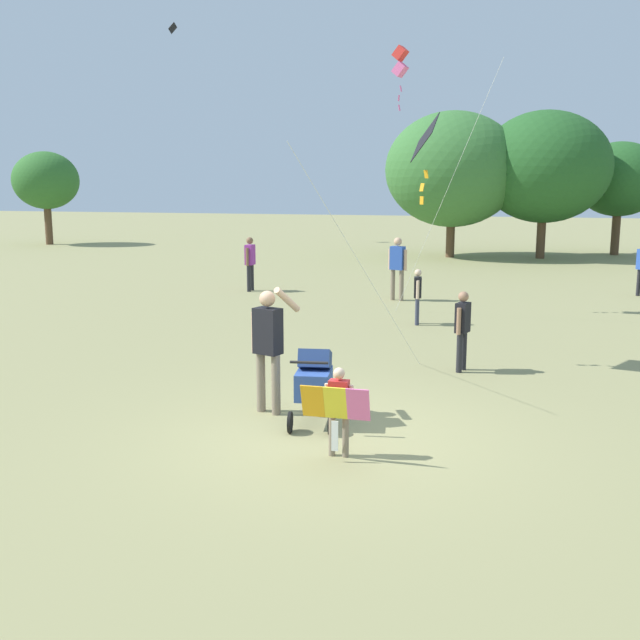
{
  "coord_description": "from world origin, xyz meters",
  "views": [
    {
      "loc": [
        2.16,
        -8.94,
        3.22
      ],
      "look_at": [
        -0.4,
        1.0,
        1.3
      ],
      "focal_mm": 42.29,
      "sensor_mm": 36.0,
      "label": 1
    }
  ],
  "objects_px": {
    "kite_adult_black": "(422,145)",
    "stroller": "(314,380)",
    "kite_orange_delta": "(401,63)",
    "person_red_shirt": "(250,259)",
    "person_sitting_far": "(418,292)",
    "child_with_butterfly_kite": "(338,405)",
    "person_kid_running": "(463,324)",
    "person_adult_flyer": "(268,340)",
    "person_couple_left": "(397,263)"
  },
  "relations": [
    {
      "from": "kite_adult_black",
      "to": "stroller",
      "type": "bearing_deg",
      "value": -104.37
    },
    {
      "from": "stroller",
      "to": "kite_orange_delta",
      "type": "distance_m",
      "value": 10.5
    },
    {
      "from": "stroller",
      "to": "person_red_shirt",
      "type": "relative_size",
      "value": 0.7
    },
    {
      "from": "kite_adult_black",
      "to": "person_sitting_far",
      "type": "relative_size",
      "value": 3.48
    },
    {
      "from": "person_red_shirt",
      "to": "child_with_butterfly_kite",
      "type": "bearing_deg",
      "value": -66.08
    },
    {
      "from": "person_red_shirt",
      "to": "kite_orange_delta",
      "type": "bearing_deg",
      "value": -26.25
    },
    {
      "from": "kite_orange_delta",
      "to": "stroller",
      "type": "bearing_deg",
      "value": -88.2
    },
    {
      "from": "person_kid_running",
      "to": "person_red_shirt",
      "type": "bearing_deg",
      "value": 129.74
    },
    {
      "from": "kite_adult_black",
      "to": "person_red_shirt",
      "type": "distance_m",
      "value": 10.12
    },
    {
      "from": "person_adult_flyer",
      "to": "person_red_shirt",
      "type": "height_order",
      "value": "person_adult_flyer"
    },
    {
      "from": "child_with_butterfly_kite",
      "to": "person_couple_left",
      "type": "xyz_separation_m",
      "value": [
        -1.11,
        11.83,
        0.36
      ]
    },
    {
      "from": "person_sitting_far",
      "to": "person_kid_running",
      "type": "bearing_deg",
      "value": -72.61
    },
    {
      "from": "person_adult_flyer",
      "to": "person_sitting_far",
      "type": "bearing_deg",
      "value": 80.51
    },
    {
      "from": "kite_adult_black",
      "to": "kite_orange_delta",
      "type": "relative_size",
      "value": 0.69
    },
    {
      "from": "person_couple_left",
      "to": "kite_adult_black",
      "type": "bearing_deg",
      "value": -78.48
    },
    {
      "from": "kite_adult_black",
      "to": "kite_orange_delta",
      "type": "xyz_separation_m",
      "value": [
        -1.21,
        5.44,
        2.13
      ]
    },
    {
      "from": "child_with_butterfly_kite",
      "to": "person_kid_running",
      "type": "xyz_separation_m",
      "value": [
        1.12,
        4.48,
        0.17
      ]
    },
    {
      "from": "person_adult_flyer",
      "to": "person_sitting_far",
      "type": "height_order",
      "value": "person_adult_flyer"
    },
    {
      "from": "person_kid_running",
      "to": "child_with_butterfly_kite",
      "type": "bearing_deg",
      "value": -104.01
    },
    {
      "from": "person_adult_flyer",
      "to": "person_red_shirt",
      "type": "relative_size",
      "value": 1.15
    },
    {
      "from": "person_red_shirt",
      "to": "person_kid_running",
      "type": "bearing_deg",
      "value": -50.26
    },
    {
      "from": "person_sitting_far",
      "to": "person_couple_left",
      "type": "height_order",
      "value": "person_couple_left"
    },
    {
      "from": "person_red_shirt",
      "to": "person_sitting_far",
      "type": "distance_m",
      "value": 6.69
    },
    {
      "from": "person_red_shirt",
      "to": "person_couple_left",
      "type": "distance_m",
      "value": 4.47
    },
    {
      "from": "child_with_butterfly_kite",
      "to": "person_red_shirt",
      "type": "xyz_separation_m",
      "value": [
        -5.53,
        12.48,
        0.29
      ]
    },
    {
      "from": "child_with_butterfly_kite",
      "to": "person_adult_flyer",
      "type": "distance_m",
      "value": 2.0
    },
    {
      "from": "child_with_butterfly_kite",
      "to": "kite_adult_black",
      "type": "distance_m",
      "value": 5.69
    },
    {
      "from": "child_with_butterfly_kite",
      "to": "person_couple_left",
      "type": "distance_m",
      "value": 11.88
    },
    {
      "from": "kite_adult_black",
      "to": "person_red_shirt",
      "type": "height_order",
      "value": "kite_adult_black"
    },
    {
      "from": "child_with_butterfly_kite",
      "to": "person_kid_running",
      "type": "bearing_deg",
      "value": 75.99
    },
    {
      "from": "person_adult_flyer",
      "to": "stroller",
      "type": "bearing_deg",
      "value": -23.14
    },
    {
      "from": "person_adult_flyer",
      "to": "person_sitting_far",
      "type": "relative_size",
      "value": 1.44
    },
    {
      "from": "person_couple_left",
      "to": "person_red_shirt",
      "type": "bearing_deg",
      "value": 171.67
    },
    {
      "from": "kite_orange_delta",
      "to": "person_sitting_far",
      "type": "xyz_separation_m",
      "value": [
        0.73,
        -1.67,
        -5.17
      ]
    },
    {
      "from": "kite_orange_delta",
      "to": "person_couple_left",
      "type": "xyz_separation_m",
      "value": [
        -0.24,
        1.65,
        -4.91
      ]
    },
    {
      "from": "child_with_butterfly_kite",
      "to": "kite_orange_delta",
      "type": "distance_m",
      "value": 11.49
    },
    {
      "from": "person_adult_flyer",
      "to": "stroller",
      "type": "relative_size",
      "value": 1.63
    },
    {
      "from": "child_with_butterfly_kite",
      "to": "kite_adult_black",
      "type": "relative_size",
      "value": 0.25
    },
    {
      "from": "child_with_butterfly_kite",
      "to": "kite_orange_delta",
      "type": "relative_size",
      "value": 0.17
    },
    {
      "from": "person_couple_left",
      "to": "kite_orange_delta",
      "type": "bearing_deg",
      "value": -81.89
    },
    {
      "from": "person_adult_flyer",
      "to": "stroller",
      "type": "height_order",
      "value": "person_adult_flyer"
    },
    {
      "from": "person_adult_flyer",
      "to": "person_kid_running",
      "type": "relative_size",
      "value": 1.31
    },
    {
      "from": "kite_orange_delta",
      "to": "person_couple_left",
      "type": "height_order",
      "value": "kite_orange_delta"
    },
    {
      "from": "person_adult_flyer",
      "to": "kite_orange_delta",
      "type": "bearing_deg",
      "value": 87.03
    },
    {
      "from": "person_sitting_far",
      "to": "person_kid_running",
      "type": "height_order",
      "value": "person_kid_running"
    },
    {
      "from": "person_sitting_far",
      "to": "child_with_butterfly_kite",
      "type": "bearing_deg",
      "value": -89.02
    },
    {
      "from": "child_with_butterfly_kite",
      "to": "person_adult_flyer",
      "type": "height_order",
      "value": "person_adult_flyer"
    },
    {
      "from": "child_with_butterfly_kite",
      "to": "person_sitting_far",
      "type": "xyz_separation_m",
      "value": [
        -0.15,
        8.51,
        0.09
      ]
    },
    {
      "from": "kite_orange_delta",
      "to": "person_red_shirt",
      "type": "height_order",
      "value": "kite_orange_delta"
    },
    {
      "from": "child_with_butterfly_kite",
      "to": "person_adult_flyer",
      "type": "bearing_deg",
      "value": 132.69
    }
  ]
}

